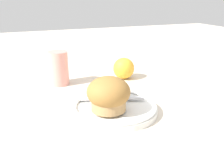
# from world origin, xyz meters

# --- Properties ---
(ground_plane) EXTENTS (3.00, 3.00, 0.00)m
(ground_plane) POSITION_xyz_m (0.00, 0.00, 0.00)
(ground_plane) COLOR beige
(plate) EXTENTS (0.20, 0.20, 0.02)m
(plate) POSITION_xyz_m (-0.01, -0.02, 0.01)
(plate) COLOR white
(plate) RESTS_ON ground_plane
(muffin) EXTENTS (0.10, 0.10, 0.08)m
(muffin) POSITION_xyz_m (-0.03, -0.04, 0.06)
(muffin) COLOR tan
(muffin) RESTS_ON plate
(cream_ramekin) EXTENTS (0.05, 0.05, 0.02)m
(cream_ramekin) POSITION_xyz_m (0.02, 0.02, 0.03)
(cream_ramekin) COLOR silver
(cream_ramekin) RESTS_ON plate
(berry_pair) EXTENTS (0.03, 0.02, 0.02)m
(berry_pair) POSITION_xyz_m (0.01, 0.02, 0.03)
(berry_pair) COLOR #4C194C
(berry_pair) RESTS_ON plate
(butter_knife) EXTENTS (0.18, 0.08, 0.00)m
(butter_knife) POSITION_xyz_m (-0.02, 0.02, 0.02)
(butter_knife) COLOR silver
(butter_knife) RESTS_ON plate
(orange_fruit) EXTENTS (0.07, 0.07, 0.07)m
(orange_fruit) POSITION_xyz_m (0.11, 0.21, 0.03)
(orange_fruit) COLOR #F4A82D
(orange_fruit) RESTS_ON ground_plane
(juice_glass) EXTENTS (0.06, 0.06, 0.10)m
(juice_glass) POSITION_xyz_m (-0.10, 0.23, 0.05)
(juice_glass) COLOR #E5998C
(juice_glass) RESTS_ON ground_plane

